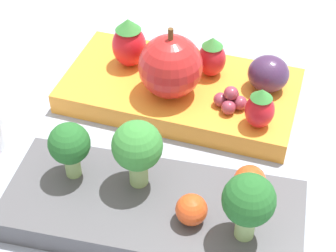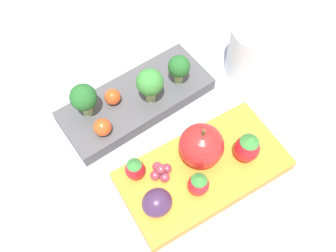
{
  "view_description": "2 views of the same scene",
  "coord_description": "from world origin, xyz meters",
  "px_view_note": "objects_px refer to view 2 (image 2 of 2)",
  "views": [
    {
      "loc": [
        -0.09,
        0.33,
        0.35
      ],
      "look_at": [
        -0.0,
        -0.01,
        0.03
      ],
      "focal_mm": 60.0,
      "sensor_mm": 36.0,
      "label": 1
    },
    {
      "loc": [
        -0.15,
        -0.23,
        0.47
      ],
      "look_at": [
        -0.0,
        -0.01,
        0.03
      ],
      "focal_mm": 40.0,
      "sensor_mm": 36.0,
      "label": 2
    }
  ],
  "objects_px": {
    "broccoli_floret_2": "(179,67)",
    "apple": "(201,146)",
    "bento_box_savoury": "(137,100)",
    "plum": "(157,203)",
    "cherry_tomato_0": "(102,127)",
    "broccoli_floret_0": "(150,83)",
    "strawberry_1": "(135,169)",
    "strawberry_0": "(198,184)",
    "broccoli_floret_1": "(84,98)",
    "cherry_tomato_1": "(113,97)",
    "strawberry_2": "(247,147)",
    "drinking_cup": "(251,50)",
    "grape_cluster": "(161,171)",
    "bento_box_fruit": "(203,171)"
  },
  "relations": [
    {
      "from": "strawberry_1",
      "to": "drinking_cup",
      "type": "relative_size",
      "value": 0.46
    },
    {
      "from": "broccoli_floret_0",
      "to": "strawberry_2",
      "type": "relative_size",
      "value": 1.15
    },
    {
      "from": "broccoli_floret_1",
      "to": "cherry_tomato_1",
      "type": "height_order",
      "value": "broccoli_floret_1"
    },
    {
      "from": "cherry_tomato_0",
      "to": "plum",
      "type": "height_order",
      "value": "plum"
    },
    {
      "from": "broccoli_floret_2",
      "to": "cherry_tomato_0",
      "type": "relative_size",
      "value": 1.97
    },
    {
      "from": "bento_box_fruit",
      "to": "drinking_cup",
      "type": "bearing_deg",
      "value": 33.37
    },
    {
      "from": "strawberry_0",
      "to": "plum",
      "type": "bearing_deg",
      "value": 171.1
    },
    {
      "from": "broccoli_floret_2",
      "to": "cherry_tomato_1",
      "type": "relative_size",
      "value": 2.1
    },
    {
      "from": "broccoli_floret_0",
      "to": "drinking_cup",
      "type": "bearing_deg",
      "value": -6.94
    },
    {
      "from": "plum",
      "to": "drinking_cup",
      "type": "height_order",
      "value": "drinking_cup"
    },
    {
      "from": "bento_box_savoury",
      "to": "broccoli_floret_0",
      "type": "distance_m",
      "value": 0.05
    },
    {
      "from": "broccoli_floret_1",
      "to": "cherry_tomato_1",
      "type": "distance_m",
      "value": 0.05
    },
    {
      "from": "bento_box_fruit",
      "to": "apple",
      "type": "height_order",
      "value": "apple"
    },
    {
      "from": "bento_box_savoury",
      "to": "plum",
      "type": "xyz_separation_m",
      "value": [
        -0.06,
        -0.16,
        0.03
      ]
    },
    {
      "from": "cherry_tomato_1",
      "to": "cherry_tomato_0",
      "type": "bearing_deg",
      "value": -134.34
    },
    {
      "from": "cherry_tomato_1",
      "to": "drinking_cup",
      "type": "xyz_separation_m",
      "value": [
        0.22,
        -0.05,
        0.01
      ]
    },
    {
      "from": "broccoli_floret_0",
      "to": "apple",
      "type": "xyz_separation_m",
      "value": [
        0.01,
        -0.12,
        -0.01
      ]
    },
    {
      "from": "cherry_tomato_0",
      "to": "bento_box_savoury",
      "type": "bearing_deg",
      "value": 21.88
    },
    {
      "from": "strawberry_1",
      "to": "strawberry_2",
      "type": "height_order",
      "value": "strawberry_2"
    },
    {
      "from": "apple",
      "to": "plum",
      "type": "bearing_deg",
      "value": -161.57
    },
    {
      "from": "bento_box_savoury",
      "to": "apple",
      "type": "xyz_separation_m",
      "value": [
        0.02,
        -0.13,
        0.04
      ]
    },
    {
      "from": "apple",
      "to": "strawberry_1",
      "type": "relative_size",
      "value": 1.76
    },
    {
      "from": "broccoli_floret_2",
      "to": "apple",
      "type": "distance_m",
      "value": 0.13
    },
    {
      "from": "cherry_tomato_0",
      "to": "cherry_tomato_1",
      "type": "relative_size",
      "value": 1.06
    },
    {
      "from": "strawberry_1",
      "to": "drinking_cup",
      "type": "distance_m",
      "value": 0.26
    },
    {
      "from": "cherry_tomato_0",
      "to": "grape_cluster",
      "type": "xyz_separation_m",
      "value": [
        0.03,
        -0.1,
        -0.01
      ]
    },
    {
      "from": "broccoli_floret_2",
      "to": "cherry_tomato_0",
      "type": "distance_m",
      "value": 0.14
    },
    {
      "from": "cherry_tomato_0",
      "to": "strawberry_2",
      "type": "distance_m",
      "value": 0.2
    },
    {
      "from": "bento_box_fruit",
      "to": "broccoli_floret_1",
      "type": "bearing_deg",
      "value": 118.61
    },
    {
      "from": "plum",
      "to": "grape_cluster",
      "type": "bearing_deg",
      "value": 51.29
    },
    {
      "from": "apple",
      "to": "strawberry_1",
      "type": "xyz_separation_m",
      "value": [
        -0.09,
        0.02,
        -0.01
      ]
    },
    {
      "from": "broccoli_floret_1",
      "to": "apple",
      "type": "height_order",
      "value": "apple"
    },
    {
      "from": "apple",
      "to": "strawberry_1",
      "type": "distance_m",
      "value": 0.09
    },
    {
      "from": "bento_box_savoury",
      "to": "strawberry_0",
      "type": "relative_size",
      "value": 5.61
    },
    {
      "from": "cherry_tomato_0",
      "to": "strawberry_0",
      "type": "height_order",
      "value": "strawberry_0"
    },
    {
      "from": "broccoli_floret_0",
      "to": "broccoli_floret_1",
      "type": "bearing_deg",
      "value": 161.91
    },
    {
      "from": "broccoli_floret_0",
      "to": "drinking_cup",
      "type": "height_order",
      "value": "drinking_cup"
    },
    {
      "from": "broccoli_floret_0",
      "to": "strawberry_0",
      "type": "distance_m",
      "value": 0.16
    },
    {
      "from": "plum",
      "to": "strawberry_2",
      "type": "bearing_deg",
      "value": -1.66
    },
    {
      "from": "bento_box_savoury",
      "to": "apple",
      "type": "height_order",
      "value": "apple"
    },
    {
      "from": "strawberry_2",
      "to": "drinking_cup",
      "type": "height_order",
      "value": "drinking_cup"
    },
    {
      "from": "cherry_tomato_0",
      "to": "apple",
      "type": "distance_m",
      "value": 0.14
    },
    {
      "from": "broccoli_floret_1",
      "to": "strawberry_2",
      "type": "xyz_separation_m",
      "value": [
        0.14,
        -0.18,
        -0.01
      ]
    },
    {
      "from": "plum",
      "to": "drinking_cup",
      "type": "bearing_deg",
      "value": 26.29
    },
    {
      "from": "cherry_tomato_0",
      "to": "apple",
      "type": "xyz_separation_m",
      "value": [
        0.09,
        -0.1,
        0.02
      ]
    },
    {
      "from": "apple",
      "to": "strawberry_1",
      "type": "height_order",
      "value": "apple"
    },
    {
      "from": "drinking_cup",
      "to": "grape_cluster",
      "type": "bearing_deg",
      "value": -158.32
    },
    {
      "from": "broccoli_floret_1",
      "to": "cherry_tomato_0",
      "type": "bearing_deg",
      "value": -85.36
    },
    {
      "from": "strawberry_1",
      "to": "strawberry_2",
      "type": "distance_m",
      "value": 0.15
    },
    {
      "from": "bento_box_savoury",
      "to": "broccoli_floret_0",
      "type": "height_order",
      "value": "broccoli_floret_0"
    }
  ]
}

